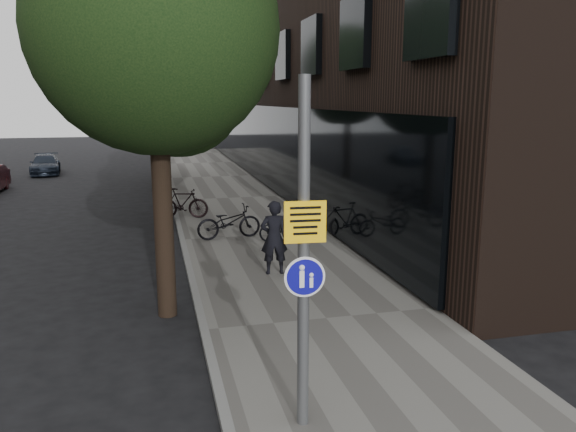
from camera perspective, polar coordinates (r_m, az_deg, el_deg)
name	(u,v)px	position (r m, az deg, el deg)	size (l,w,h in m)	color
ground	(386,425)	(7.80, 9.88, -20.16)	(120.00, 120.00, 0.00)	black
sidewalk	(259,237)	(16.80, -2.98, -2.15)	(4.50, 60.00, 0.12)	slate
curb_edge	(183,241)	(16.55, -10.67, -2.55)	(0.15, 60.00, 0.13)	slate
building_right_dark_brick	(373,0)	(30.60, 8.63, 20.87)	(12.00, 40.00, 18.00)	black
street_tree_near	(159,42)	(10.72, -12.97, 16.87)	(4.40, 4.40, 7.50)	black
street_tree_mid	(154,67)	(19.20, -13.44, 14.49)	(5.00, 5.00, 7.80)	black
street_tree_far	(152,77)	(28.19, -13.62, 13.52)	(5.00, 5.00, 7.80)	black
signpost	(304,258)	(6.64, 1.59, -4.27)	(0.49, 0.14, 4.26)	#595B5E
pedestrian	(274,237)	(12.93, -1.44, -2.19)	(0.63, 0.41, 1.73)	black
parked_bike_facade_near	(286,228)	(15.96, -0.22, -1.18)	(0.53, 1.53, 0.80)	black
parked_bike_facade_far	(323,221)	(16.36, 3.53, -0.50)	(0.48, 1.69, 1.02)	black
parked_bike_curb_near	(229,222)	(16.36, -6.03, -0.60)	(0.65, 1.87, 0.98)	black
parked_bike_curb_far	(183,203)	(19.41, -10.66, 1.30)	(0.49, 1.72, 1.03)	black
parked_car_far	(45,164)	(34.15, -23.43, 4.83)	(1.50, 3.69, 1.07)	#19202D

